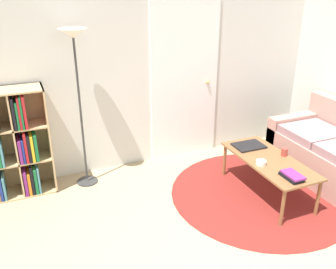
{
  "coord_description": "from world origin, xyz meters",
  "views": [
    {
      "loc": [
        -1.37,
        -1.6,
        2.26
      ],
      "look_at": [
        -0.11,
        1.4,
        0.85
      ],
      "focal_mm": 40.0,
      "sensor_mm": 36.0,
      "label": 1
    }
  ],
  "objects_px": {
    "coffee_table": "(269,163)",
    "cup": "(284,152)",
    "bowl": "(261,163)",
    "floor_lamp": "(75,55)",
    "laptop": "(249,146)"
  },
  "relations": [
    {
      "from": "floor_lamp",
      "to": "cup",
      "type": "height_order",
      "value": "floor_lamp"
    },
    {
      "from": "floor_lamp",
      "to": "bowl",
      "type": "bearing_deg",
      "value": -33.77
    },
    {
      "from": "bowl",
      "to": "cup",
      "type": "height_order",
      "value": "cup"
    },
    {
      "from": "bowl",
      "to": "cup",
      "type": "xyz_separation_m",
      "value": [
        0.36,
        0.08,
        0.02
      ]
    },
    {
      "from": "bowl",
      "to": "laptop",
      "type": "bearing_deg",
      "value": 72.06
    },
    {
      "from": "floor_lamp",
      "to": "cup",
      "type": "distance_m",
      "value": 2.45
    },
    {
      "from": "coffee_table",
      "to": "bowl",
      "type": "relative_size",
      "value": 10.74
    },
    {
      "from": "coffee_table",
      "to": "bowl",
      "type": "height_order",
      "value": "bowl"
    },
    {
      "from": "floor_lamp",
      "to": "coffee_table",
      "type": "height_order",
      "value": "floor_lamp"
    },
    {
      "from": "floor_lamp",
      "to": "bowl",
      "type": "xyz_separation_m",
      "value": [
        1.62,
        -1.08,
        -1.04
      ]
    },
    {
      "from": "cup",
      "to": "coffee_table",
      "type": "bearing_deg",
      "value": -177.69
    },
    {
      "from": "bowl",
      "to": "floor_lamp",
      "type": "bearing_deg",
      "value": 146.23
    },
    {
      "from": "cup",
      "to": "floor_lamp",
      "type": "bearing_deg",
      "value": 153.04
    },
    {
      "from": "floor_lamp",
      "to": "bowl",
      "type": "distance_m",
      "value": 2.21
    },
    {
      "from": "coffee_table",
      "to": "cup",
      "type": "xyz_separation_m",
      "value": [
        0.2,
        0.01,
        0.08
      ]
    }
  ]
}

